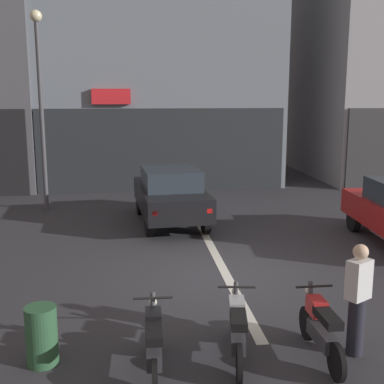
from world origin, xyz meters
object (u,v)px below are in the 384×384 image
(motorcycle_black_row_leftmost, at_px, (154,342))
(person_by_motorcycles, at_px, (358,299))
(car_black_crossing_near, at_px, (170,194))
(trash_bin, at_px, (42,336))
(motorcycle_red_row_centre, at_px, (321,328))
(street_lamp, at_px, (40,90))
(motorcycle_silver_row_left_mid, at_px, (237,329))

(motorcycle_black_row_leftmost, distance_m, person_by_motorcycles, 2.96)
(car_black_crossing_near, xyz_separation_m, person_by_motorcycles, (2.08, -7.84, -0.03))
(person_by_motorcycles, bearing_deg, trash_bin, 176.54)
(motorcycle_black_row_leftmost, relative_size, person_by_motorcycles, 1.00)
(motorcycle_red_row_centre, height_order, trash_bin, motorcycle_red_row_centre)
(street_lamp, height_order, trash_bin, street_lamp)
(person_by_motorcycles, xyz_separation_m, trash_bin, (-4.48, 0.27, -0.43))
(street_lamp, distance_m, motorcycle_silver_row_left_mid, 11.32)
(car_black_crossing_near, height_order, street_lamp, street_lamp)
(person_by_motorcycles, bearing_deg, motorcycle_red_row_centre, -176.28)
(motorcycle_silver_row_left_mid, relative_size, person_by_motorcycles, 0.99)
(street_lamp, distance_m, motorcycle_red_row_centre, 11.91)
(motorcycle_red_row_centre, relative_size, person_by_motorcycles, 1.00)
(street_lamp, distance_m, trash_bin, 10.43)
(street_lamp, height_order, person_by_motorcycles, street_lamp)
(car_black_crossing_near, bearing_deg, trash_bin, -107.56)
(motorcycle_red_row_centre, xyz_separation_m, person_by_motorcycles, (0.54, 0.04, 0.40))
(trash_bin, bearing_deg, motorcycle_red_row_centre, -4.44)
(motorcycle_black_row_leftmost, xyz_separation_m, motorcycle_silver_row_left_mid, (1.20, 0.26, 0.00))
(car_black_crossing_near, relative_size, motorcycle_black_row_leftmost, 2.53)
(car_black_crossing_near, distance_m, trash_bin, 7.95)
(car_black_crossing_near, height_order, motorcycle_black_row_leftmost, car_black_crossing_near)
(street_lamp, height_order, motorcycle_red_row_centre, street_lamp)
(motorcycle_silver_row_left_mid, height_order, person_by_motorcycles, person_by_motorcycles)
(car_black_crossing_near, relative_size, motorcycle_red_row_centre, 2.53)
(motorcycle_black_row_leftmost, relative_size, motorcycle_red_row_centre, 1.00)
(car_black_crossing_near, relative_size, motorcycle_silver_row_left_mid, 2.54)
(street_lamp, xyz_separation_m, trash_bin, (1.50, -9.74, -3.42))
(street_lamp, height_order, motorcycle_silver_row_left_mid, street_lamp)
(street_lamp, bearing_deg, motorcycle_black_row_leftmost, -73.38)
(car_black_crossing_near, bearing_deg, motorcycle_red_row_centre, -78.93)
(street_lamp, distance_m, person_by_motorcycles, 12.04)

